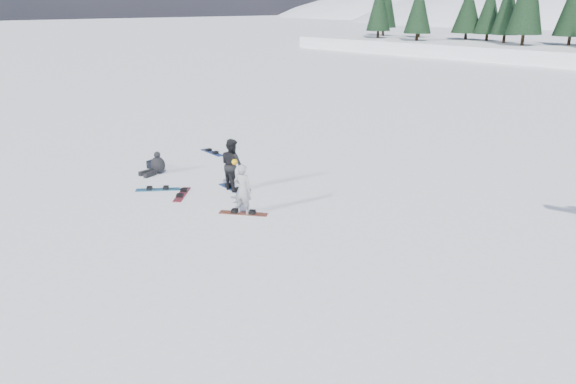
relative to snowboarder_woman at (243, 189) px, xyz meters
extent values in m
plane|color=white|center=(-2.72, 0.44, -0.80)|extent=(420.00, 420.00, 0.00)
ellipsoid|color=white|center=(-72.72, 170.44, -14.42)|extent=(143.00, 110.00, 49.50)
ellipsoid|color=white|center=(-142.72, 210.44, -15.10)|extent=(169.00, 130.00, 52.00)
cone|color=black|center=(-40.72, 55.44, 4.45)|extent=(3.20, 3.20, 7.50)
cone|color=black|center=(-37.42, 55.44, 4.45)|extent=(3.20, 3.20, 7.50)
cone|color=black|center=(-34.12, 55.44, 4.45)|extent=(3.20, 3.20, 7.50)
cone|color=black|center=(-30.81, 55.44, 4.45)|extent=(3.20, 3.20, 7.50)
cone|color=black|center=(-27.51, 55.44, 4.45)|extent=(3.20, 3.20, 7.50)
cone|color=black|center=(-24.20, 55.44, 4.45)|extent=(3.20, 3.20, 7.50)
cone|color=black|center=(-20.90, 55.44, 4.45)|extent=(3.20, 3.20, 7.50)
cone|color=black|center=(-17.59, 55.44, 4.45)|extent=(3.20, 3.20, 7.50)
cone|color=black|center=(-14.29, 55.44, 4.45)|extent=(3.20, 3.20, 7.50)
imported|color=#96969B|center=(0.00, 0.00, -0.01)|extent=(0.68, 0.57, 1.58)
sphere|color=#E6AA0C|center=(-0.20, -0.12, 0.83)|extent=(0.18, 0.18, 0.18)
imported|color=black|center=(-2.11, 1.22, 0.09)|extent=(0.93, 0.76, 1.80)
ellipsoid|color=black|center=(-5.59, 0.35, -0.47)|extent=(0.70, 0.63, 0.63)
sphere|color=black|center=(-5.59, 0.35, -0.08)|extent=(0.24, 0.24, 0.24)
cube|color=black|center=(-5.44, -0.10, -0.72)|extent=(0.34, 0.57, 0.16)
cube|color=black|center=(-5.74, -0.10, -0.72)|extent=(0.20, 0.56, 0.16)
cube|color=black|center=(-6.29, 0.55, -0.65)|extent=(0.52, 0.43, 0.30)
cube|color=brown|center=(0.00, 0.00, -0.79)|extent=(1.37, 1.12, 0.03)
cube|color=#1C439A|center=(-2.11, 1.22, -0.79)|extent=(1.52, 0.43, 0.03)
cube|color=navy|center=(-6.69, 3.62, -0.79)|extent=(1.52, 0.40, 0.03)
cube|color=#1C6B9B|center=(-3.82, -0.72, -0.79)|extent=(1.12, 1.37, 0.03)
cube|color=maroon|center=(-2.81, -0.40, -0.79)|extent=(1.25, 1.27, 0.03)
camera|label=1|loc=(12.72, -9.93, 5.34)|focal=35.00mm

